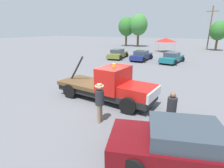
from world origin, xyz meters
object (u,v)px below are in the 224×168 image
(person_at_hood, at_px, (100,100))
(utility_pole, at_px, (210,27))
(tree_center, at_px, (219,31))
(parked_car_teal, at_px, (172,58))
(traffic_cone, at_px, (129,76))
(tree_right, at_px, (126,27))
(tree_left, at_px, (139,25))
(person_near_truck, at_px, (172,109))
(parked_car_navy, at_px, (141,56))
(foreground_car, at_px, (191,146))
(parked_car_olive, at_px, (118,54))
(tow_truck, at_px, (110,86))
(canopy_tent_red, at_px, (166,40))

(person_at_hood, relative_size, utility_pole, 0.22)
(person_at_hood, relative_size, tree_center, 0.32)
(parked_car_teal, distance_m, traffic_cone, 9.76)
(tree_center, height_order, tree_right, tree_right)
(parked_car_teal, xyz_separation_m, tree_left, (-10.77, 18.80, 4.41))
(person_near_truck, bearing_deg, parked_car_navy, 30.37)
(foreground_car, bearing_deg, person_near_truck, 101.11)
(parked_car_olive, relative_size, parked_car_teal, 0.98)
(traffic_cone, bearing_deg, parked_car_olive, 119.68)
(utility_pole, bearing_deg, tree_center, -28.35)
(parked_car_olive, height_order, traffic_cone, parked_car_olive)
(tree_center, bearing_deg, traffic_cone, -106.33)
(tow_truck, distance_m, parked_car_navy, 14.79)
(person_near_truck, relative_size, tree_left, 0.23)
(tow_truck, xyz_separation_m, tree_left, (-9.29, 33.32, 4.15))
(canopy_tent_red, height_order, tree_center, tree_center)
(person_near_truck, xyz_separation_m, tree_right, (-16.17, 35.22, 3.69))
(tow_truck, distance_m, utility_pole, 33.75)
(tree_left, bearing_deg, tree_right, 178.31)
(tree_right, bearing_deg, person_at_hood, -69.86)
(parked_car_teal, bearing_deg, traffic_cone, 177.42)
(parked_car_olive, height_order, tree_right, tree_right)
(canopy_tent_red, relative_size, tree_right, 0.45)
(person_at_hood, height_order, canopy_tent_red, canopy_tent_red)
(foreground_car, xyz_separation_m, parked_car_teal, (-3.13, 18.00, -0.00))
(foreground_car, bearing_deg, parked_car_olive, 104.82)
(person_at_hood, height_order, traffic_cone, person_at_hood)
(canopy_tent_red, xyz_separation_m, tree_right, (-11.04, 7.70, 2.50))
(canopy_tent_red, bearing_deg, parked_car_navy, -96.09)
(parked_car_navy, bearing_deg, tree_left, 22.22)
(parked_car_teal, height_order, tree_right, tree_right)
(parked_car_olive, relative_size, tree_center, 0.82)
(person_at_hood, distance_m, traffic_cone, 7.62)
(person_near_truck, xyz_separation_m, canopy_tent_red, (-5.12, 27.51, 1.19))
(person_at_hood, xyz_separation_m, utility_pole, (5.08, 35.50, 3.42))
(foreground_car, xyz_separation_m, canopy_tent_red, (-5.97, 29.19, 1.54))
(canopy_tent_red, distance_m, tree_right, 13.70)
(parked_car_teal, bearing_deg, person_near_truck, -162.08)
(canopy_tent_red, relative_size, tree_center, 0.55)
(foreground_car, relative_size, utility_pole, 0.65)
(parked_car_navy, bearing_deg, person_at_hood, -166.57)
(tow_truck, height_order, utility_pole, utility_pole)
(parked_car_olive, relative_size, tree_left, 0.62)
(parked_car_teal, bearing_deg, canopy_tent_red, 24.27)
(traffic_cone, bearing_deg, tree_left, 106.98)
(parked_car_olive, bearing_deg, person_at_hood, -164.53)
(tow_truck, xyz_separation_m, canopy_tent_red, (-1.37, 25.71, 1.28))
(person_near_truck, distance_m, tree_center, 34.34)
(tree_right, xyz_separation_m, utility_pole, (18.23, -0.36, -0.19))
(tree_left, bearing_deg, tree_center, -3.75)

